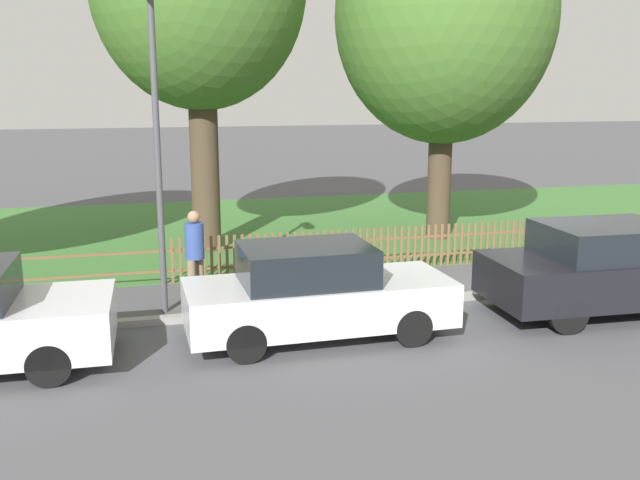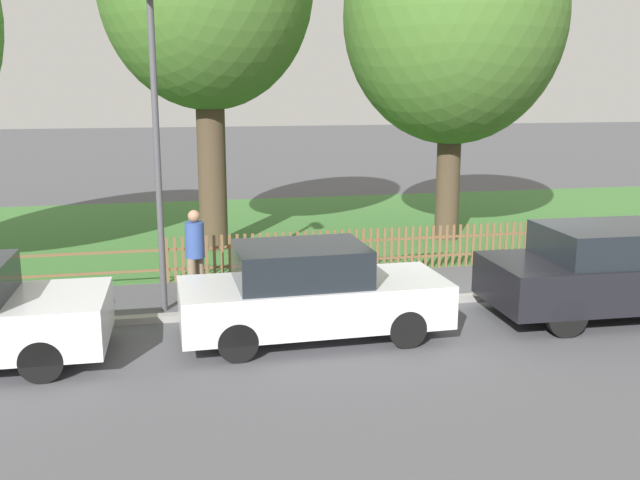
% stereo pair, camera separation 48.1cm
% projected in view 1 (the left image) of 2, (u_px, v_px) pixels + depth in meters
% --- Properties ---
extents(ground_plane, '(120.00, 120.00, 0.00)m').
position_uv_depth(ground_plane, '(509.00, 298.00, 13.29)').
color(ground_plane, '#4C4C51').
extents(kerb_stone, '(43.91, 0.20, 0.12)m').
position_uv_depth(kerb_stone, '(506.00, 293.00, 13.37)').
color(kerb_stone, gray).
rests_on(kerb_stone, ground).
extents(grass_strip, '(43.91, 10.47, 0.01)m').
position_uv_depth(grass_strip, '(374.00, 222.00, 20.67)').
color(grass_strip, '#3D7033').
rests_on(grass_strip, ground).
extents(park_fence, '(43.91, 0.05, 0.93)m').
position_uv_depth(park_fence, '(451.00, 244.00, 15.63)').
color(park_fence, brown).
rests_on(park_fence, ground).
extents(parked_car_navy_estate, '(4.13, 1.68, 1.50)m').
position_uv_depth(parked_car_navy_estate, '(316.00, 293.00, 11.00)').
color(parked_car_navy_estate, silver).
rests_on(parked_car_navy_estate, ground).
extents(parked_car_red_compact, '(4.55, 2.03, 1.57)m').
position_uv_depth(parked_car_red_compact, '(613.00, 268.00, 12.28)').
color(parked_car_red_compact, black).
rests_on(parked_car_red_compact, ground).
extents(covered_motorcycle, '(1.89, 0.82, 0.98)m').
position_uv_depth(covered_motorcycle, '(328.00, 259.00, 13.70)').
color(covered_motorcycle, black).
rests_on(covered_motorcycle, ground).
extents(tree_mid_park, '(5.41, 5.41, 8.66)m').
position_uv_depth(tree_mid_park, '(445.00, 17.00, 17.40)').
color(tree_mid_park, '#473828').
rests_on(tree_mid_park, ground).
extents(pedestrian_near_fence, '(0.48, 0.48, 1.69)m').
position_uv_depth(pedestrian_near_fence, '(195.00, 251.00, 12.82)').
color(pedestrian_near_fence, '#7F6B51').
rests_on(pedestrian_near_fence, ground).
extents(street_lamp, '(0.20, 0.79, 5.42)m').
position_uv_depth(street_lamp, '(156.00, 113.00, 11.63)').
color(street_lamp, '#47474C').
rests_on(street_lamp, ground).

